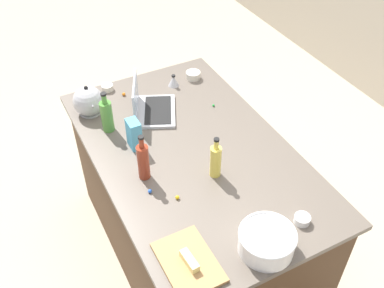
{
  "coord_description": "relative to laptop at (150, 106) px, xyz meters",
  "views": [
    {
      "loc": [
        1.57,
        -0.81,
        2.53
      ],
      "look_at": [
        0.0,
        0.0,
        0.95
      ],
      "focal_mm": 41.79,
      "sensor_mm": 36.0,
      "label": 1
    }
  ],
  "objects": [
    {
      "name": "ground_plane",
      "position": [
        0.41,
        0.07,
        -0.95
      ],
      "size": [
        12.0,
        12.0,
        0.0
      ],
      "primitive_type": "plane",
      "color": "#B7A88E"
    },
    {
      "name": "island_counter",
      "position": [
        0.41,
        0.07,
        -0.5
      ],
      "size": [
        1.65,
        1.0,
        0.9
      ],
      "color": "#4C331E",
      "rests_on": "ground"
    },
    {
      "name": "laptop",
      "position": [
        0.0,
        0.0,
        0.0
      ],
      "size": [
        0.37,
        0.34,
        0.22
      ],
      "color": "#B7B7BC",
      "rests_on": "island_counter"
    },
    {
      "name": "mixing_bowl_large",
      "position": [
        1.11,
        0.06,
        0.01
      ],
      "size": [
        0.25,
        0.25,
        0.11
      ],
      "color": "white",
      "rests_on": "island_counter"
    },
    {
      "name": "bottle_olive",
      "position": [
        0.04,
        -0.27,
        0.05
      ],
      "size": [
        0.07,
        0.07,
        0.25
      ],
      "color": "#4C8C38",
      "rests_on": "island_counter"
    },
    {
      "name": "bottle_oil",
      "position": [
        0.62,
        0.09,
        0.05
      ],
      "size": [
        0.06,
        0.06,
        0.24
      ],
      "color": "#DBC64C",
      "rests_on": "island_counter"
    },
    {
      "name": "bottle_soy",
      "position": [
        0.47,
        -0.23,
        0.06
      ],
      "size": [
        0.06,
        0.06,
        0.27
      ],
      "color": "maroon",
      "rests_on": "island_counter"
    },
    {
      "name": "kettle",
      "position": [
        -0.17,
        -0.31,
        0.03
      ],
      "size": [
        0.21,
        0.18,
        0.2
      ],
      "color": "#ADADB2",
      "rests_on": "island_counter"
    },
    {
      "name": "cutting_board",
      "position": [
        1.03,
        -0.27,
        -0.04
      ],
      "size": [
        0.31,
        0.22,
        0.02
      ],
      "primitive_type": "cube",
      "color": "#AD7F4C",
      "rests_on": "island_counter"
    },
    {
      "name": "butter_stick_left",
      "position": [
        1.04,
        -0.27,
        -0.01
      ],
      "size": [
        0.11,
        0.04,
        0.04
      ],
      "primitive_type": "cube",
      "rotation": [
        0.0,
        0.0,
        0.06
      ],
      "color": "#F4E58C",
      "rests_on": "cutting_board"
    },
    {
      "name": "ramekin_small",
      "position": [
        -0.21,
        0.4,
        -0.02
      ],
      "size": [
        0.09,
        0.09,
        0.05
      ],
      "primitive_type": "cylinder",
      "color": "beige",
      "rests_on": "island_counter"
    },
    {
      "name": "ramekin_medium",
      "position": [
        -0.34,
        -0.14,
        -0.03
      ],
      "size": [
        0.07,
        0.07,
        0.04
      ],
      "primitive_type": "cylinder",
      "color": "beige",
      "rests_on": "island_counter"
    },
    {
      "name": "ramekin_wide",
      "position": [
        1.07,
        0.29,
        -0.03
      ],
      "size": [
        0.07,
        0.07,
        0.04
      ],
      "primitive_type": "cylinder",
      "color": "white",
      "rests_on": "island_counter"
    },
    {
      "name": "kitchen_timer",
      "position": [
        -0.19,
        0.25,
        -0.01
      ],
      "size": [
        0.07,
        0.07,
        0.08
      ],
      "color": "#B2B2B7",
      "rests_on": "island_counter"
    },
    {
      "name": "candy_bag",
      "position": [
        0.24,
        -0.19,
        0.04
      ],
      "size": [
        0.09,
        0.06,
        0.17
      ],
      "primitive_type": "cube",
      "color": "#4CA5CC",
      "rests_on": "island_counter"
    },
    {
      "name": "candy_0",
      "position": [
        1.1,
        0.09,
        -0.04
      ],
      "size": [
        0.02,
        0.02,
        0.02
      ],
      "primitive_type": "sphere",
      "color": "orange",
      "rests_on": "island_counter"
    },
    {
      "name": "candy_1",
      "position": [
        -0.24,
        -0.08,
        -0.04
      ],
      "size": [
        0.02,
        0.02,
        0.02
      ],
      "primitive_type": "sphere",
      "color": "orange",
      "rests_on": "island_counter"
    },
    {
      "name": "candy_2",
      "position": [
        0.12,
        0.37,
        -0.04
      ],
      "size": [
        0.01,
        0.01,
        0.01
      ],
      "primitive_type": "sphere",
      "color": "green",
      "rests_on": "island_counter"
    },
    {
      "name": "candy_3",
      "position": [
        0.0,
        0.03,
        -0.04
      ],
      "size": [
        0.02,
        0.02,
        0.02
      ],
      "primitive_type": "sphere",
      "color": "yellow",
      "rests_on": "island_counter"
    },
    {
      "name": "candy_4",
      "position": [
        0.58,
        -0.25,
        -0.04
      ],
      "size": [
        0.02,
        0.02,
        0.02
      ],
      "primitive_type": "sphere",
      "color": "blue",
      "rests_on": "island_counter"
    },
    {
      "name": "candy_5",
      "position": [
        0.95,
        0.15,
        -0.04
      ],
      "size": [
        0.02,
        0.02,
        0.02
      ],
      "primitive_type": "sphere",
      "color": "blue",
      "rests_on": "island_counter"
    },
    {
      "name": "candy_6",
      "position": [
        0.68,
        -0.15,
        -0.04
      ],
      "size": [
        0.02,
        0.02,
        0.02
      ],
      "primitive_type": "sphere",
      "color": "yellow",
      "rests_on": "island_counter"
    }
  ]
}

